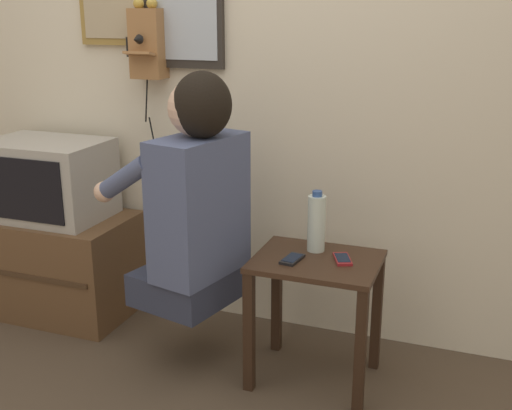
{
  "coord_description": "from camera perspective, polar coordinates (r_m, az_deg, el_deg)",
  "views": [
    {
      "loc": [
        1.07,
        -1.69,
        1.5
      ],
      "look_at": [
        0.23,
        0.57,
        0.75
      ],
      "focal_mm": 45.0,
      "sensor_mm": 36.0,
      "label": 1
    }
  ],
  "objects": [
    {
      "name": "cell_phone_held",
      "position": [
        2.55,
        3.24,
        -4.81
      ],
      "size": [
        0.08,
        0.13,
        0.01
      ],
      "rotation": [
        0.0,
        0.0,
        -0.13
      ],
      "color": "black",
      "rests_on": "side_table"
    },
    {
      "name": "television",
      "position": [
        3.29,
        -18.07,
        2.2
      ],
      "size": [
        0.57,
        0.41,
        0.38
      ],
      "color": "#ADA89E",
      "rests_on": "tv_stand"
    },
    {
      "name": "wall_phone_antique",
      "position": [
        3.1,
        -9.61,
        14.05
      ],
      "size": [
        0.19,
        0.19,
        0.73
      ],
      "color": "#9E6B3D"
    },
    {
      "name": "side_table",
      "position": [
        2.62,
        5.35,
        -7.37
      ],
      "size": [
        0.5,
        0.4,
        0.54
      ],
      "color": "#382316",
      "rests_on": "ground_plane"
    },
    {
      "name": "wall_back",
      "position": [
        2.98,
        -0.71,
        12.91
      ],
      "size": [
        6.8,
        0.05,
        2.55
      ],
      "color": "beige",
      "rests_on": "ground_plane"
    },
    {
      "name": "cell_phone_spare",
      "position": [
        2.57,
        7.7,
        -4.77
      ],
      "size": [
        0.1,
        0.14,
        0.01
      ],
      "rotation": [
        0.0,
        0.0,
        0.4
      ],
      "color": "maroon",
      "rests_on": "side_table"
    },
    {
      "name": "person",
      "position": [
        2.61,
        -5.46,
        0.69
      ],
      "size": [
        0.59,
        0.53,
        0.97
      ],
      "rotation": [
        0.0,
        0.0,
        1.34
      ],
      "color": "#2D3347",
      "rests_on": "ground_plane"
    },
    {
      "name": "water_bottle",
      "position": [
        2.62,
        5.4,
        -1.59
      ],
      "size": [
        0.07,
        0.07,
        0.25
      ],
      "color": "silver",
      "rests_on": "side_table"
    },
    {
      "name": "tv_stand",
      "position": [
        3.41,
        -17.02,
        -5.0
      ],
      "size": [
        0.73,
        0.48,
        0.5
      ],
      "color": "brown",
      "rests_on": "ground_plane"
    }
  ]
}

